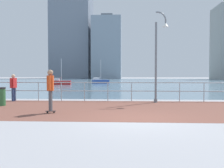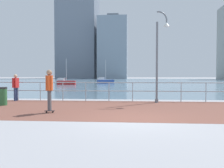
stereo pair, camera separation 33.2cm
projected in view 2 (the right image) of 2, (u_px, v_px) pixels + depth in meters
ground at (132, 83)px, 48.21m from camera, size 220.00×220.00×0.00m
brick_paving at (133, 109)px, 10.97m from camera, size 28.00×6.40×0.01m
harbor_water at (132, 81)px, 58.98m from camera, size 180.00×88.00×0.00m
waterfront_railing at (133, 88)px, 14.13m from camera, size 25.25×0.06×1.13m
lamppost at (160, 52)px, 13.25m from camera, size 0.75×0.54×5.08m
skateboarder at (49, 87)px, 9.77m from camera, size 0.41×0.56×1.76m
bystander at (16, 85)px, 14.35m from camera, size 0.29×0.56×1.59m
trash_bin at (3, 96)px, 12.24m from camera, size 0.46×0.46×0.93m
sailboat_white at (105, 81)px, 43.98m from camera, size 3.14×2.37×4.32m
sailboat_red at (66, 82)px, 38.50m from camera, size 3.02×1.15×4.14m
tower_brick at (78, 31)px, 112.47m from camera, size 17.60×16.91×46.07m
tower_slate at (113, 49)px, 106.40m from camera, size 12.30×17.54×27.94m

